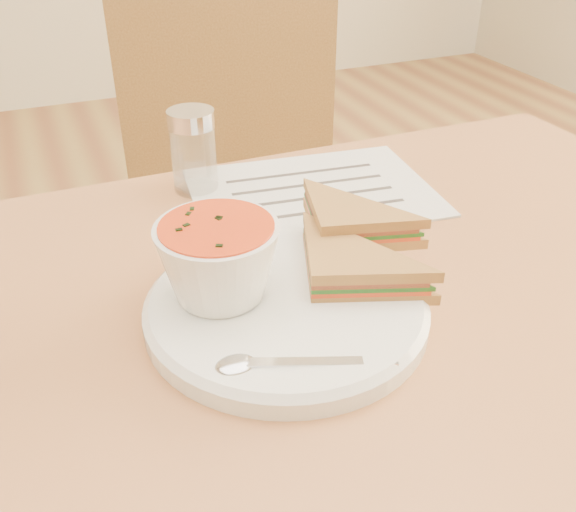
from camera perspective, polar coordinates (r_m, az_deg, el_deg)
name	(u,v)px	position (r m, az deg, el deg)	size (l,w,h in m)	color
chair_far	(250,228)	(1.23, -3.39, 2.49)	(0.44, 0.44, 0.98)	brown
plate	(286,309)	(0.57, -0.15, -4.75)	(0.25, 0.25, 0.02)	white
soup_bowl	(219,264)	(0.55, -6.17, -0.74)	(0.11, 0.11, 0.07)	white
sandwich_half_a	(311,293)	(0.55, 2.08, -3.27)	(0.11, 0.11, 0.03)	#B88F41
sandwich_half_b	(321,242)	(0.60, 2.92, 1.24)	(0.11, 0.11, 0.03)	#B88F41
spoon	(298,364)	(0.50, 0.93, -9.53)	(0.16, 0.03, 0.01)	silver
paper_menu	(312,192)	(0.79, 2.19, 5.71)	(0.29, 0.21, 0.00)	silver
condiment_shaker	(194,151)	(0.78, -8.40, 9.21)	(0.06, 0.06, 0.10)	silver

